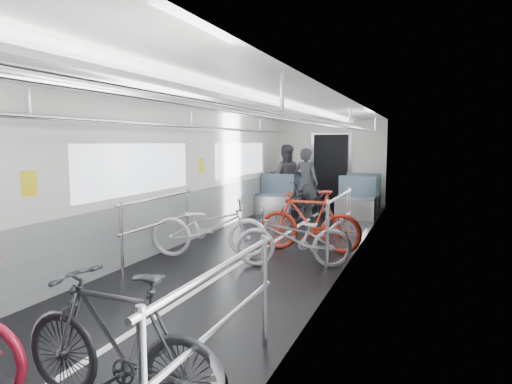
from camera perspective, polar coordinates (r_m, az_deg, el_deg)
car_shell at (r=7.96m, az=1.83°, el=1.44°), size 3.02×14.01×2.41m
bike_left_far at (r=7.17m, az=-5.82°, el=-4.34°), size 1.94×1.12×0.96m
bike_right_near at (r=3.28m, az=-16.77°, el=-17.52°), size 1.64×0.52×0.98m
bike_right_mid at (r=6.60m, az=4.73°, el=-5.66°), size 1.76×1.06×0.87m
bike_right_far at (r=7.52m, az=6.68°, el=-3.61°), size 1.72×0.54×1.02m
bike_aisle at (r=10.70m, az=6.92°, el=-1.02°), size 1.14×1.80×0.89m
person_standing at (r=10.79m, az=6.27°, el=1.11°), size 0.69×0.54×1.66m
person_seated at (r=12.05m, az=3.69°, el=1.81°), size 0.97×0.84×1.73m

